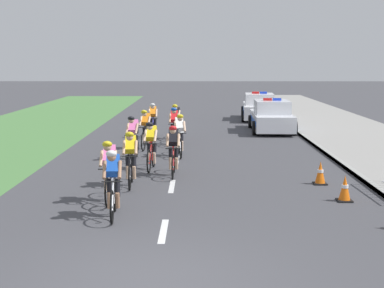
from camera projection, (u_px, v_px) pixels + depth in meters
name	position (u px, v px, depth m)	size (l,w,h in m)	color
ground_plane	(154.00, 281.00, 8.68)	(160.00, 160.00, 0.00)	#424247
sidewalk_slab	(374.00, 144.00, 22.46)	(5.02, 60.00, 0.12)	gray
kerb_edge	(314.00, 143.00, 22.47)	(0.16, 60.00, 0.13)	#9E9E99
lane_markings_centre	(175.00, 171.00, 17.16)	(0.14, 21.60, 0.01)	white
cyclist_lead	(113.00, 182.00, 12.06)	(0.44, 1.72, 1.56)	black
cyclist_second	(109.00, 170.00, 13.38)	(0.42, 1.72, 1.56)	black
cyclist_third	(131.00, 158.00, 15.05)	(0.43, 1.72, 1.56)	black
cyclist_fourth	(173.00, 150.00, 16.38)	(0.42, 1.72, 1.56)	black
cyclist_fifth	(151.00, 145.00, 17.29)	(0.44, 1.72, 1.56)	black
cyclist_sixth	(180.00, 134.00, 19.70)	(0.45, 1.72, 1.56)	black
cyclist_seventh	(146.00, 129.00, 21.33)	(0.45, 1.72, 1.56)	black
cyclist_eighth	(133.00, 137.00, 19.04)	(0.44, 1.72, 1.56)	black
cyclist_ninth	(176.00, 121.00, 23.96)	(0.45, 1.72, 1.56)	black
cyclist_tenth	(153.00, 120.00, 24.50)	(0.42, 1.72, 1.56)	black
cyclist_eleventh	(174.00, 125.00, 22.40)	(0.42, 1.72, 1.56)	black
police_car_nearest	(272.00, 117.00, 26.62)	(2.09, 4.45, 1.59)	silver
police_car_second	(259.00, 108.00, 31.88)	(2.24, 4.52, 1.59)	white
traffic_cone_near	(345.00, 189.00, 13.53)	(0.36, 0.36, 0.64)	black
traffic_cone_mid	(320.00, 173.00, 15.38)	(0.36, 0.36, 0.64)	black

